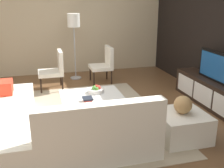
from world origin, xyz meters
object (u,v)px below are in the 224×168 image
object	(u,v)px
accent_chair_near	(55,68)
fruit_bowl	(96,90)
media_console	(213,93)
book_stack	(88,100)
sectional_couch	(35,124)
floor_lamp	(74,25)
decorative_ball	(183,105)
ottoman	(181,126)
television	(216,67)
coffee_table	(93,106)
accent_chair_far	(104,62)

from	to	relation	value
accent_chair_near	fruit_bowl	size ratio (longest dim) A/B	3.11
media_console	book_stack	distance (m)	2.43
fruit_bowl	sectional_couch	bearing A→B (deg)	-52.44
floor_lamp	fruit_bowl	size ratio (longest dim) A/B	5.77
decorative_ball	ottoman	bearing A→B (deg)	0.00
ottoman	fruit_bowl	world-z (taller)	fruit_bowl
sectional_couch	floor_lamp	world-z (taller)	floor_lamp
sectional_couch	decorative_ball	distance (m)	2.12
media_console	television	distance (m)	0.52
coffee_table	ottoman	size ratio (longest dim) A/B	1.49
sectional_couch	book_stack	size ratio (longest dim) A/B	13.34
accent_chair_near	coffee_table	bearing A→B (deg)	4.81
media_console	book_stack	bearing A→B (deg)	-87.02
sectional_couch	fruit_bowl	bearing A→B (deg)	127.56
coffee_table	accent_chair_near	world-z (taller)	accent_chair_near
floor_lamp	decorative_ball	size ratio (longest dim) A/B	6.18
television	coffee_table	xyz separation A→B (m)	(-0.10, -2.30, -0.57)
book_stack	accent_chair_near	bearing A→B (deg)	-168.99
decorative_ball	sectional_couch	bearing A→B (deg)	-102.00
media_console	coffee_table	distance (m)	2.30
sectional_couch	accent_chair_far	bearing A→B (deg)	147.32
accent_chair_near	fruit_bowl	distance (m)	1.65
decorative_ball	fruit_bowl	bearing A→B (deg)	-141.48
coffee_table	accent_chair_far	world-z (taller)	accent_chair_far
media_console	accent_chair_far	distance (m)	2.60
sectional_couch	floor_lamp	xyz separation A→B (m)	(-3.07, 1.01, 1.06)
media_console	television	bearing A→B (deg)	90.00
ottoman	accent_chair_far	distance (m)	3.04
media_console	television	world-z (taller)	television
floor_lamp	accent_chair_far	xyz separation A→B (m)	(0.51, 0.63, -0.85)
media_console	fruit_bowl	world-z (taller)	fruit_bowl
media_console	accent_chair_near	bearing A→B (deg)	-123.02
media_console	ottoman	bearing A→B (deg)	-50.88
television	ottoman	world-z (taller)	television
media_console	coffee_table	xyz separation A→B (m)	(-0.10, -2.30, -0.05)
coffee_table	accent_chair_far	bearing A→B (deg)	160.37
media_console	floor_lamp	size ratio (longest dim) A/B	1.26
accent_chair_near	decorative_ball	size ratio (longest dim) A/B	3.33
media_console	fruit_bowl	bearing A→B (deg)	-97.24
decorative_ball	book_stack	xyz separation A→B (m)	(-0.85, -1.22, -0.11)
television	book_stack	world-z (taller)	television
media_console	fruit_bowl	size ratio (longest dim) A/B	7.27
media_console	ottoman	world-z (taller)	media_console
sectional_couch	accent_chair_near	bearing A→B (deg)	168.97
accent_chair_far	decorative_ball	distance (m)	3.03
television	fruit_bowl	world-z (taller)	television
coffee_table	accent_chair_far	xyz separation A→B (m)	(-1.92, 0.69, 0.29)
sectional_couch	fruit_bowl	world-z (taller)	sectional_couch
fruit_bowl	accent_chair_far	bearing A→B (deg)	161.53
coffee_table	decorative_ball	size ratio (longest dim) A/B	4.00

